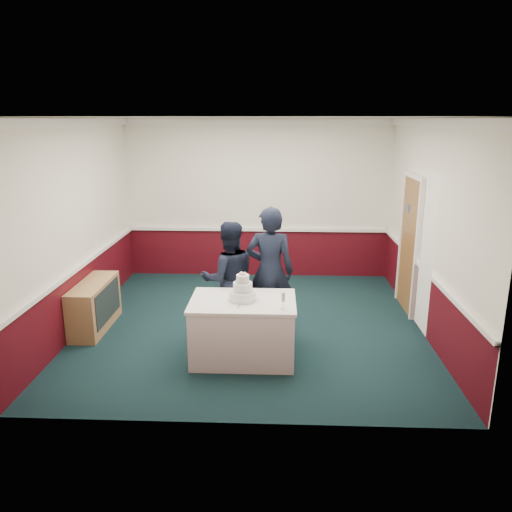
{
  "coord_description": "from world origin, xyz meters",
  "views": [
    {
      "loc": [
        0.37,
        -6.91,
        2.98
      ],
      "look_at": [
        0.08,
        -0.1,
        1.1
      ],
      "focal_mm": 35.0,
      "sensor_mm": 36.0,
      "label": 1
    }
  ],
  "objects_px": {
    "cake_table": "(243,329)",
    "person_woman": "(270,271)",
    "wedding_cake": "(243,292)",
    "cake_knife": "(239,306)",
    "champagne_flute": "(283,298)",
    "person_man": "(229,279)",
    "sideboard": "(95,306)"
  },
  "relations": [
    {
      "from": "cake_table",
      "to": "wedding_cake",
      "type": "height_order",
      "value": "wedding_cake"
    },
    {
      "from": "cake_table",
      "to": "cake_knife",
      "type": "distance_m",
      "value": 0.44
    },
    {
      "from": "cake_knife",
      "to": "wedding_cake",
      "type": "bearing_deg",
      "value": 88.29
    },
    {
      "from": "wedding_cake",
      "to": "person_woman",
      "type": "xyz_separation_m",
      "value": [
        0.33,
        0.81,
        0.02
      ]
    },
    {
      "from": "sideboard",
      "to": "cake_table",
      "type": "height_order",
      "value": "cake_table"
    },
    {
      "from": "sideboard",
      "to": "champagne_flute",
      "type": "relative_size",
      "value": 5.85
    },
    {
      "from": "cake_table",
      "to": "wedding_cake",
      "type": "xyz_separation_m",
      "value": [
        0.0,
        0.0,
        0.5
      ]
    },
    {
      "from": "wedding_cake",
      "to": "cake_knife",
      "type": "bearing_deg",
      "value": -98.53
    },
    {
      "from": "wedding_cake",
      "to": "champagne_flute",
      "type": "relative_size",
      "value": 1.78
    },
    {
      "from": "sideboard",
      "to": "person_woman",
      "type": "xyz_separation_m",
      "value": [
        2.56,
        -0.04,
        0.57
      ]
    },
    {
      "from": "sideboard",
      "to": "cake_table",
      "type": "xyz_separation_m",
      "value": [
        2.23,
        -0.85,
        0.05
      ]
    },
    {
      "from": "wedding_cake",
      "to": "sideboard",
      "type": "bearing_deg",
      "value": 159.11
    },
    {
      "from": "wedding_cake",
      "to": "cake_knife",
      "type": "relative_size",
      "value": 1.65
    },
    {
      "from": "cake_knife",
      "to": "person_man",
      "type": "relative_size",
      "value": 0.13
    },
    {
      "from": "cake_table",
      "to": "person_woman",
      "type": "relative_size",
      "value": 0.72
    },
    {
      "from": "wedding_cake",
      "to": "cake_table",
      "type": "bearing_deg",
      "value": -90.0
    },
    {
      "from": "cake_table",
      "to": "wedding_cake",
      "type": "relative_size",
      "value": 3.63
    },
    {
      "from": "cake_table",
      "to": "person_woman",
      "type": "height_order",
      "value": "person_woman"
    },
    {
      "from": "sideboard",
      "to": "person_man",
      "type": "xyz_separation_m",
      "value": [
        1.98,
        -0.08,
        0.47
      ]
    },
    {
      "from": "cake_table",
      "to": "cake_knife",
      "type": "height_order",
      "value": "cake_knife"
    },
    {
      "from": "cake_knife",
      "to": "person_woman",
      "type": "xyz_separation_m",
      "value": [
        0.36,
        1.01,
        0.13
      ]
    },
    {
      "from": "cake_knife",
      "to": "person_woman",
      "type": "distance_m",
      "value": 1.08
    },
    {
      "from": "person_woman",
      "to": "cake_table",
      "type": "bearing_deg",
      "value": 73.11
    },
    {
      "from": "sideboard",
      "to": "champagne_flute",
      "type": "bearing_deg",
      "value": -22.51
    },
    {
      "from": "person_man",
      "to": "cake_knife",
      "type": "bearing_deg",
      "value": 88.23
    },
    {
      "from": "sideboard",
      "to": "wedding_cake",
      "type": "bearing_deg",
      "value": -20.89
    },
    {
      "from": "champagne_flute",
      "to": "person_man",
      "type": "distance_m",
      "value": 1.3
    },
    {
      "from": "cake_table",
      "to": "champagne_flute",
      "type": "relative_size",
      "value": 6.44
    },
    {
      "from": "cake_knife",
      "to": "champagne_flute",
      "type": "relative_size",
      "value": 1.07
    },
    {
      "from": "wedding_cake",
      "to": "person_woman",
      "type": "bearing_deg",
      "value": 68.05
    },
    {
      "from": "sideboard",
      "to": "champagne_flute",
      "type": "xyz_separation_m",
      "value": [
        2.73,
        -1.13,
        0.58
      ]
    },
    {
      "from": "sideboard",
      "to": "cake_knife",
      "type": "relative_size",
      "value": 5.45
    }
  ]
}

